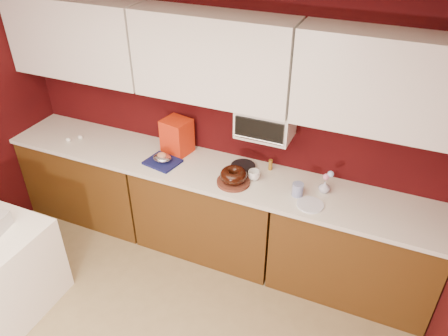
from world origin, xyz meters
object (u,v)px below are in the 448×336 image
Objects in this scene: toaster_oven at (266,122)px; flower_vase at (325,186)px; blue_jar at (298,189)px; pandoro_box at (177,136)px; bundt_cake at (233,175)px; coffee_mug at (254,174)px; foil_ham_nest at (162,158)px.

toaster_oven is 0.70m from flower_vase.
flower_vase is (0.19, 0.13, 0.00)m from blue_jar.
pandoro_box is at bearing 169.86° from blue_jar.
pandoro_box is at bearing 158.25° from bundt_cake.
blue_jar is at bearing 5.59° from bundt_cake.
pandoro_box is 3.23× the size of coffee_mug.
flower_vase is at bearing 5.61° from coffee_mug.
blue_jar is at bearing 1.28° from pandoro_box.
flower_vase is (1.39, -0.09, -0.11)m from pandoro_box.
bundt_cake is 0.69× the size of pandoro_box.
foil_ham_nest is at bearing -174.06° from coffee_mug.
bundt_cake reaches higher than flower_vase.
bundt_cake is at bearing -174.41° from blue_jar.
toaster_oven is 4.47× the size of coffee_mug.
pandoro_box reaches higher than blue_jar.
blue_jar is at bearing -9.95° from coffee_mug.
toaster_oven is at bearing 59.56° from bundt_cake.
pandoro_box is at bearing 169.77° from coffee_mug.
coffee_mug is at bearing 1.19° from pandoro_box.
foil_ham_nest is at bearing -164.31° from toaster_oven.
foil_ham_nest is (-0.86, -0.24, -0.42)m from toaster_oven.
coffee_mug is at bearing 41.83° from bundt_cake.
flower_vase is at bearing 7.80° from pandoro_box.
toaster_oven is 2.68× the size of foil_ham_nest.
bundt_cake is 1.99× the size of flower_vase.
pandoro_box is 2.88× the size of flower_vase.
blue_jar reaches higher than coffee_mug.
toaster_oven is 0.51m from bundt_cake.
pandoro_box is at bearing 82.59° from foil_ham_nest.
blue_jar is (0.40, -0.07, 0.00)m from coffee_mug.
coffee_mug reaches higher than foil_ham_nest.
toaster_oven is 3.98× the size of flower_vase.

